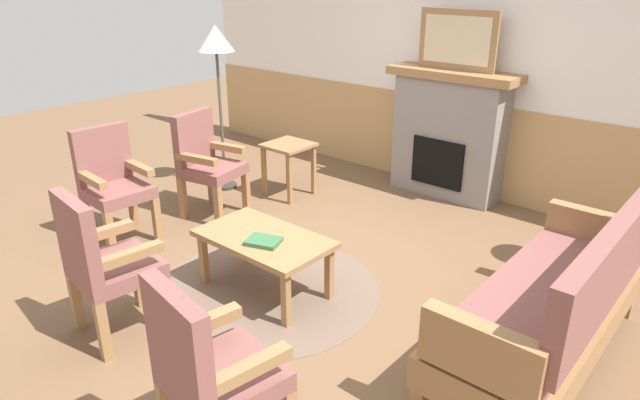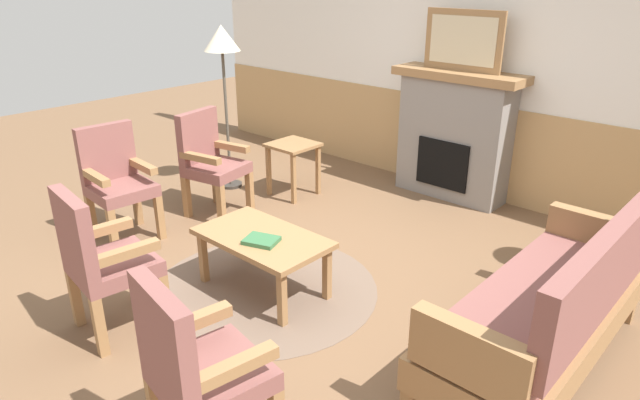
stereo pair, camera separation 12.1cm
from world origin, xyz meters
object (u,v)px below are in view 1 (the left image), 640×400
Objects in this scene: side_table at (289,155)px; book_on_table at (263,241)px; armchair_front_left at (103,260)px; couch at (552,304)px; framed_picture at (457,40)px; coffee_table at (264,243)px; armchair_by_window_left at (113,180)px; armchair_front_center at (208,368)px; floor_lamp_by_chairs at (216,49)px; armchair_near_fireplace at (206,160)px; fireplace at (449,133)px.

book_on_table is at bearing -51.44° from side_table.
couch is at bearing 34.94° from armchair_front_left.
framed_picture is 0.83× the size of coffee_table.
armchair_by_window_left is 1.00× the size of armchair_front_center.
floor_lamp_by_chairs reaches higher than couch.
armchair_near_fireplace is at bearing 78.51° from armchair_by_window_left.
floor_lamp_by_chairs is (-1.48, 2.20, 0.91)m from armchair_front_left.
armchair_front_left is 1.30m from armchair_front_center.
fireplace is 2.72m from couch.
armchair_by_window_left is at bearing 147.31° from armchair_front_left.
armchair_by_window_left is at bearing -167.66° from couch.
armchair_front_center is at bearing -9.78° from armchair_front_left.
armchair_by_window_left is 1.76m from side_table.
framed_picture is at bearing 89.06° from coffee_table.
armchair_near_fireplace is 2.98m from armchair_front_center.
fireplace is 2.36× the size of side_table.
side_table is at bearing 73.95° from armchair_near_fireplace.
framed_picture reaches higher than side_table.
floor_lamp_by_chairs is (-1.91, 1.27, 1.00)m from book_on_table.
book_on_table reaches higher than coffee_table.
armchair_front_left reaches higher than book_on_table.
armchair_near_fireplace is 1.78× the size of side_table.
armchair_by_window_left and armchair_front_center have the same top height.
armchair_by_window_left is 1.00× the size of armchair_front_left.
book_on_table is 0.13× the size of floor_lamp_by_chairs.
couch is 1.07× the size of floor_lamp_by_chairs.
fireplace is 2.42m from armchair_near_fireplace.
floor_lamp_by_chairs reaches higher than armchair_by_window_left.
armchair_by_window_left is 1.70m from floor_lamp_by_chairs.
armchair_front_center is 1.78× the size of side_table.
armchair_near_fireplace and armchair_front_center have the same top height.
coffee_table is 1.89m from side_table.
couch is 3.50m from armchair_by_window_left.
armchair_front_left is at bearing -57.32° from armchair_near_fireplace.
fireplace is 1.33× the size of armchair_front_left.
side_table reaches higher than coffee_table.
coffee_table is 0.98× the size of armchair_near_fireplace.
couch is 1.88× the size of coffee_table.
framed_picture is at bearing 90.78° from book_on_table.
armchair_front_center is at bearing -52.45° from side_table.
floor_lamp_by_chairs is at bearing -143.91° from framed_picture.
framed_picture is at bearing 103.01° from armchair_front_center.
coffee_table is at bearing -24.11° from armchair_near_fireplace.
framed_picture reaches higher than armchair_by_window_left.
couch is 1.84× the size of armchair_front_center.
framed_picture reaches higher than book_on_table.
armchair_front_left is (-2.19, -1.53, 0.14)m from couch.
armchair_near_fireplace is at bearing -106.05° from side_table.
fireplace is 3.89m from armchair_front_center.
framed_picture is at bearing 90.00° from fireplace.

